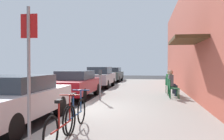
# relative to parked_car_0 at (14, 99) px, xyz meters

# --- Properties ---
(ground_plane) EXTENTS (60.00, 60.00, 0.00)m
(ground_plane) POSITION_rel_parked_car_0_xyz_m (1.10, 1.98, -0.72)
(ground_plane) COLOR #2D2D30
(sidewalk_slab) EXTENTS (4.50, 32.00, 0.12)m
(sidewalk_slab) POSITION_rel_parked_car_0_xyz_m (3.35, 3.98, -0.66)
(sidewalk_slab) COLOR #9E9B93
(sidewalk_slab) RESTS_ON ground_plane
(building_facade) EXTENTS (1.40, 32.00, 6.10)m
(building_facade) POSITION_rel_parked_car_0_xyz_m (5.75, 3.98, 2.33)
(building_facade) COLOR #BC5442
(building_facade) RESTS_ON ground_plane
(parked_car_0) EXTENTS (1.80, 4.40, 1.36)m
(parked_car_0) POSITION_rel_parked_car_0_xyz_m (0.00, 0.00, 0.00)
(parked_car_0) COLOR #B7B7BC
(parked_car_0) RESTS_ON ground_plane
(parked_car_1) EXTENTS (1.80, 4.40, 1.37)m
(parked_car_1) POSITION_rel_parked_car_0_xyz_m (0.00, 5.42, 0.00)
(parked_car_1) COLOR maroon
(parked_car_1) RESTS_ON ground_plane
(parked_car_2) EXTENTS (1.80, 4.40, 1.51)m
(parked_car_2) POSITION_rel_parked_car_0_xyz_m (0.00, 11.43, 0.06)
(parked_car_2) COLOR #B7B7BC
(parked_car_2) RESTS_ON ground_plane
(parked_car_3) EXTENTS (1.80, 4.40, 1.42)m
(parked_car_3) POSITION_rel_parked_car_0_xyz_m (0.00, 17.63, 0.02)
(parked_car_3) COLOR #47514C
(parked_car_3) RESTS_ON ground_plane
(parking_meter) EXTENTS (0.12, 0.10, 1.32)m
(parking_meter) POSITION_rel_parked_car_0_xyz_m (1.55, 4.14, 0.17)
(parking_meter) COLOR slate
(parking_meter) RESTS_ON sidewalk_slab
(street_sign) EXTENTS (0.32, 0.06, 2.60)m
(street_sign) POSITION_rel_parked_car_0_xyz_m (1.50, -1.99, 0.92)
(street_sign) COLOR gray
(street_sign) RESTS_ON sidewalk_slab
(bicycle_0) EXTENTS (0.46, 1.71, 0.90)m
(bicycle_0) POSITION_rel_parked_car_0_xyz_m (1.97, -1.59, -0.24)
(bicycle_0) COLOR black
(bicycle_0) RESTS_ON sidewalk_slab
(bicycle_1) EXTENTS (0.46, 1.71, 0.90)m
(bicycle_1) POSITION_rel_parked_car_0_xyz_m (1.92, -0.56, -0.24)
(bicycle_1) COLOR black
(bicycle_1) RESTS_ON sidewalk_slab
(cafe_chair_0) EXTENTS (0.44, 0.44, 0.87)m
(cafe_chair_0) POSITION_rel_parked_car_0_xyz_m (4.72, 5.15, -0.09)
(cafe_chair_0) COLOR #14592D
(cafe_chair_0) RESTS_ON sidewalk_slab
(cafe_chair_1) EXTENTS (0.47, 0.47, 0.87)m
(cafe_chair_1) POSITION_rel_parked_car_0_xyz_m (4.72, 6.09, -0.09)
(cafe_chair_1) COLOR #14592D
(cafe_chair_1) RESTS_ON sidewalk_slab
(seated_patron_1) EXTENTS (0.44, 0.38, 1.29)m
(seated_patron_1) POSITION_rel_parked_car_0_xyz_m (4.78, 6.09, 0.10)
(seated_patron_1) COLOR #232838
(seated_patron_1) RESTS_ON sidewalk_slab
(cafe_chair_2) EXTENTS (0.54, 0.54, 0.87)m
(cafe_chair_2) POSITION_rel_parked_car_0_xyz_m (4.72, 7.01, -0.09)
(cafe_chair_2) COLOR #14592D
(cafe_chair_2) RESTS_ON sidewalk_slab
(seated_patron_2) EXTENTS (0.49, 0.44, 1.29)m
(seated_patron_2) POSITION_rel_parked_car_0_xyz_m (4.78, 7.03, 0.10)
(seated_patron_2) COLOR #232838
(seated_patron_2) RESTS_ON sidewalk_slab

